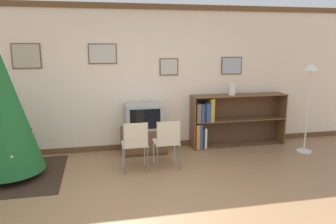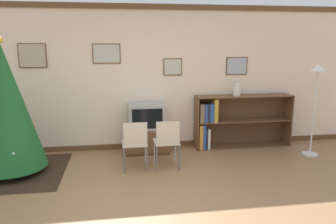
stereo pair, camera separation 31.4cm
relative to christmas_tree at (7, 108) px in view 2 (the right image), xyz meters
The scene contains 11 objects.
ground_plane 2.86m from the christmas_tree, 36.07° to the right, with size 24.00×24.00×0.00m, color #936B47.
wall_back 2.39m from the christmas_tree, 24.88° to the left, with size 8.76×0.11×2.70m.
area_rug 1.05m from the christmas_tree, 97.64° to the right, with size 1.59×1.61×0.01m.
christmas_tree is the anchor object (origin of this frame).
tv_console 2.42m from the christmas_tree, 17.59° to the left, with size 0.83×0.48×0.46m.
television 2.31m from the christmas_tree, 17.53° to the left, with size 0.66×0.47×0.46m.
folding_chair_left 2.01m from the christmas_tree, ahead, with size 0.40×0.40×0.82m.
folding_chair_right 2.51m from the christmas_tree, ahead, with size 0.40×0.40×0.82m.
bookshelf 3.87m from the christmas_tree, 11.62° to the left, with size 1.89×0.36×1.02m.
vase 3.97m from the christmas_tree, 10.54° to the left, with size 0.13×0.13×0.24m.
standing_lamp 5.13m from the christmas_tree, ahead, with size 0.28×0.28×1.65m.
Camera 2 is at (-0.46, -3.60, 2.02)m, focal length 35.00 mm.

